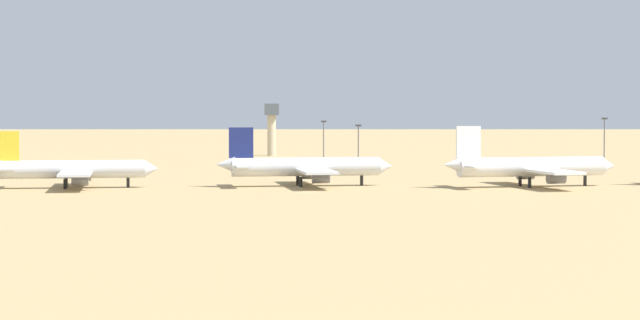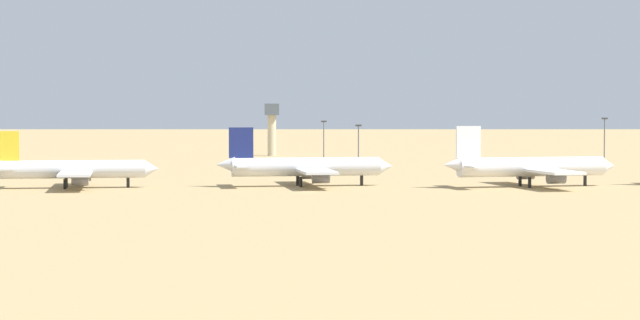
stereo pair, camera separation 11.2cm
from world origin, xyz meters
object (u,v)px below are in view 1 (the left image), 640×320
at_px(light_pole_west, 324,138).
at_px(light_pole_mid, 358,143).
at_px(parked_jet_yellow_1, 71,169).
at_px(parked_jet_white_3, 530,167).
at_px(light_pole_east, 604,138).
at_px(control_tower, 272,124).
at_px(parked_jet_navy_2, 304,167).

relative_size(light_pole_west, light_pole_mid, 1.06).
distance_m(parked_jet_yellow_1, parked_jet_white_3, 104.34).
distance_m(parked_jet_yellow_1, light_pole_east, 172.39).
relative_size(light_pole_west, light_pole_east, 0.92).
relative_size(control_tower, light_pole_mid, 1.50).
height_order(parked_jet_yellow_1, light_pole_mid, light_pole_mid).
relative_size(light_pole_mid, light_pole_east, 0.87).
distance_m(parked_jet_white_3, light_pole_east, 99.53).
relative_size(parked_jet_yellow_1, light_pole_mid, 2.97).
bearing_deg(parked_jet_navy_2, parked_jet_white_3, -11.77).
relative_size(parked_jet_white_3, light_pole_west, 3.04).
height_order(parked_jet_yellow_1, light_pole_west, light_pole_west).
bearing_deg(light_pole_mid, light_pole_east, 1.89).
bearing_deg(parked_jet_yellow_1, light_pole_west, 55.51).
bearing_deg(control_tower, light_pole_mid, -78.68).
height_order(parked_jet_yellow_1, control_tower, control_tower).
distance_m(control_tower, light_pole_west, 62.48).
bearing_deg(light_pole_mid, parked_jet_navy_2, -107.00).
distance_m(parked_jet_white_3, light_pole_west, 124.97).
relative_size(parked_jet_navy_2, light_pole_mid, 3.14).
xyz_separation_m(parked_jet_navy_2, light_pole_east, (99.78, 78.83, 4.30)).
bearing_deg(parked_jet_white_3, parked_jet_yellow_1, 168.25).
bearing_deg(light_pole_west, light_pole_east, -21.98).
height_order(parked_jet_white_3, light_pole_east, light_pole_east).
distance_m(parked_jet_white_3, light_pole_mid, 88.71).
height_order(light_pole_mid, light_pole_east, light_pole_east).
bearing_deg(parked_jet_yellow_1, control_tower, 69.12).
xyz_separation_m(light_pole_west, light_pole_east, (82.86, -33.44, 0.61)).
bearing_deg(light_pole_west, control_tower, 102.03).
xyz_separation_m(parked_jet_navy_2, parked_jet_white_3, (51.10, -7.88, 0.12)).
xyz_separation_m(light_pole_west, light_pole_mid, (6.41, -35.96, -0.41)).
height_order(parked_jet_navy_2, light_pole_west, light_pole_west).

